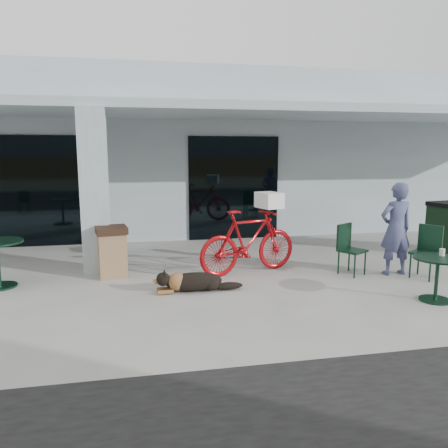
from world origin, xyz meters
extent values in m
plane|color=#ABA8A1|center=(0.00, 0.00, 0.00)|extent=(80.00, 80.00, 0.00)
cube|color=silver|center=(0.00, 8.50, 2.25)|extent=(22.00, 7.00, 4.50)
cube|color=black|center=(-3.20, 4.98, 1.35)|extent=(2.80, 0.06, 2.70)
cube|color=black|center=(1.80, 4.98, 1.35)|extent=(2.40, 0.06, 2.70)
cube|color=silver|center=(-1.50, 2.30, 1.56)|extent=(0.50, 0.50, 3.12)
cube|color=silver|center=(0.00, 3.60, 3.21)|extent=(22.00, 2.80, 0.18)
imported|color=#B00E13|center=(1.35, 1.61, 0.62)|extent=(2.14, 1.13, 1.24)
cube|color=white|center=(1.78, 1.74, 1.39)|extent=(0.50, 0.59, 0.30)
cylinder|color=white|center=(0.42, 0.82, 0.05)|extent=(0.10, 0.10, 0.10)
imported|color=#434971|center=(4.03, 0.99, 0.88)|extent=(0.65, 0.44, 1.75)
cylinder|color=white|center=(3.97, -0.39, 0.75)|extent=(0.09, 0.09, 0.11)
camera|label=1|loc=(-0.69, -6.29, 2.31)|focal=35.00mm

